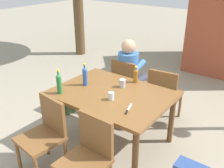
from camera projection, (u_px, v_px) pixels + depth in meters
ground_plane at (112, 140)px, 3.48m from camera, size 24.00×24.00×0.00m
dining_table at (112, 99)px, 3.20m from camera, size 1.43×1.06×0.73m
chair_far_left at (127, 82)px, 4.05m from camera, size 0.46×0.46×0.87m
chair_near_right at (88, 154)px, 2.49m from camera, size 0.45×0.45×0.87m
chair_far_right at (164, 93)px, 3.70m from camera, size 0.49×0.49×0.87m
chair_near_left at (45, 132)px, 2.83m from camera, size 0.49×0.49×0.87m
person_in_white_shirt at (131, 70)px, 4.06m from camera, size 0.47×0.61×1.18m
bottle_amber at (136, 75)px, 3.41m from camera, size 0.06×0.06×0.23m
bottle_green at (59, 83)px, 3.09m from camera, size 0.06×0.06×0.32m
bottle_blue at (85, 76)px, 3.32m from camera, size 0.06×0.06×0.31m
cup_steel at (122, 83)px, 3.30m from camera, size 0.08×0.08×0.11m
cup_glass at (111, 96)px, 2.98m from camera, size 0.07×0.07×0.10m
table_knife at (128, 109)px, 2.79m from camera, size 0.09×0.24×0.01m
backpack_by_far_side at (63, 101)px, 4.11m from camera, size 0.32×0.23×0.40m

